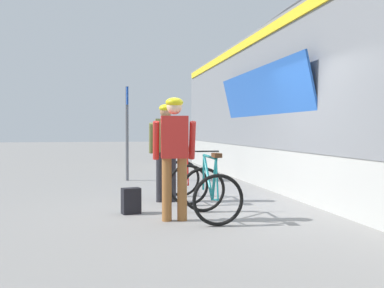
{
  "coord_description": "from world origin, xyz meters",
  "views": [
    {
      "loc": [
        -1.92,
        -6.84,
        1.31
      ],
      "look_at": [
        -0.38,
        0.68,
        1.05
      ],
      "focal_mm": 40.64,
      "sensor_mm": 36.0,
      "label": 1
    }
  ],
  "objects_px": {
    "water_bottle_near_the_bikes": "(198,191)",
    "water_bottle_by_the_backpack": "(128,206)",
    "cyclist_near_in_olive": "(166,144)",
    "bicycle_far_teal": "(210,191)",
    "bicycle_near_red": "(185,179)",
    "backpack_on_platform": "(131,201)",
    "cyclist_far_in_red": "(174,147)",
    "platform_sign_post": "(127,117)"
  },
  "relations": [
    {
      "from": "bicycle_near_red",
      "to": "backpack_on_platform",
      "type": "height_order",
      "value": "bicycle_near_red"
    },
    {
      "from": "platform_sign_post",
      "to": "bicycle_far_teal",
      "type": "bearing_deg",
      "value": -79.55
    },
    {
      "from": "bicycle_near_red",
      "to": "water_bottle_by_the_backpack",
      "type": "relative_size",
      "value": 5.33
    },
    {
      "from": "cyclist_far_in_red",
      "to": "cyclist_near_in_olive",
      "type": "bearing_deg",
      "value": 85.95
    },
    {
      "from": "bicycle_far_teal",
      "to": "water_bottle_near_the_bikes",
      "type": "height_order",
      "value": "bicycle_far_teal"
    },
    {
      "from": "backpack_on_platform",
      "to": "platform_sign_post",
      "type": "distance_m",
      "value": 4.66
    },
    {
      "from": "water_bottle_near_the_bikes",
      "to": "water_bottle_by_the_backpack",
      "type": "xyz_separation_m",
      "value": [
        -1.44,
        -1.46,
        0.01
      ]
    },
    {
      "from": "bicycle_near_red",
      "to": "bicycle_far_teal",
      "type": "xyz_separation_m",
      "value": [
        0.07,
        -1.64,
        0.0
      ]
    },
    {
      "from": "cyclist_far_in_red",
      "to": "water_bottle_near_the_bikes",
      "type": "bearing_deg",
      "value": 69.46
    },
    {
      "from": "backpack_on_platform",
      "to": "water_bottle_near_the_bikes",
      "type": "distance_m",
      "value": 2.09
    },
    {
      "from": "cyclist_near_in_olive",
      "to": "water_bottle_near_the_bikes",
      "type": "xyz_separation_m",
      "value": [
        0.71,
        0.55,
        -0.96
      ]
    },
    {
      "from": "bicycle_far_teal",
      "to": "backpack_on_platform",
      "type": "height_order",
      "value": "bicycle_far_teal"
    },
    {
      "from": "cyclist_far_in_red",
      "to": "water_bottle_near_the_bikes",
      "type": "height_order",
      "value": "cyclist_far_in_red"
    },
    {
      "from": "cyclist_far_in_red",
      "to": "water_bottle_by_the_backpack",
      "type": "relative_size",
      "value": 8.43
    },
    {
      "from": "cyclist_near_in_olive",
      "to": "water_bottle_near_the_bikes",
      "type": "height_order",
      "value": "cyclist_near_in_olive"
    },
    {
      "from": "bicycle_near_red",
      "to": "bicycle_far_teal",
      "type": "distance_m",
      "value": 1.64
    },
    {
      "from": "bicycle_near_red",
      "to": "bicycle_far_teal",
      "type": "bearing_deg",
      "value": -87.57
    },
    {
      "from": "cyclist_far_in_red",
      "to": "bicycle_near_red",
      "type": "distance_m",
      "value": 1.86
    },
    {
      "from": "backpack_on_platform",
      "to": "platform_sign_post",
      "type": "height_order",
      "value": "platform_sign_post"
    },
    {
      "from": "bicycle_near_red",
      "to": "water_bottle_near_the_bikes",
      "type": "distance_m",
      "value": 0.7
    },
    {
      "from": "bicycle_near_red",
      "to": "cyclist_near_in_olive",
      "type": "bearing_deg",
      "value": -175.04
    },
    {
      "from": "water_bottle_near_the_bikes",
      "to": "water_bottle_by_the_backpack",
      "type": "bearing_deg",
      "value": -134.69
    },
    {
      "from": "cyclist_far_in_red",
      "to": "water_bottle_by_the_backpack",
      "type": "bearing_deg",
      "value": 130.15
    },
    {
      "from": "cyclist_near_in_olive",
      "to": "cyclist_far_in_red",
      "type": "height_order",
      "value": "same"
    },
    {
      "from": "cyclist_near_in_olive",
      "to": "platform_sign_post",
      "type": "bearing_deg",
      "value": 98.45
    },
    {
      "from": "water_bottle_near_the_bikes",
      "to": "water_bottle_by_the_backpack",
      "type": "relative_size",
      "value": 0.91
    },
    {
      "from": "cyclist_far_in_red",
      "to": "water_bottle_near_the_bikes",
      "type": "relative_size",
      "value": 9.29
    },
    {
      "from": "cyclist_far_in_red",
      "to": "water_bottle_by_the_backpack",
      "type": "height_order",
      "value": "cyclist_far_in_red"
    },
    {
      "from": "cyclist_near_in_olive",
      "to": "water_bottle_near_the_bikes",
      "type": "relative_size",
      "value": 9.29
    },
    {
      "from": "bicycle_near_red",
      "to": "platform_sign_post",
      "type": "height_order",
      "value": "platform_sign_post"
    },
    {
      "from": "bicycle_near_red",
      "to": "water_bottle_near_the_bikes",
      "type": "xyz_separation_m",
      "value": [
        0.36,
        0.52,
        -0.31
      ]
    },
    {
      "from": "water_bottle_near_the_bikes",
      "to": "cyclist_far_in_red",
      "type": "bearing_deg",
      "value": -110.54
    },
    {
      "from": "cyclist_far_in_red",
      "to": "water_bottle_near_the_bikes",
      "type": "xyz_separation_m",
      "value": [
        0.82,
        2.2,
        -0.96
      ]
    },
    {
      "from": "water_bottle_near_the_bikes",
      "to": "backpack_on_platform",
      "type": "bearing_deg",
      "value": -132.11
    },
    {
      "from": "cyclist_near_in_olive",
      "to": "bicycle_far_teal",
      "type": "bearing_deg",
      "value": -75.37
    },
    {
      "from": "cyclist_near_in_olive",
      "to": "cyclist_far_in_red",
      "type": "bearing_deg",
      "value": -94.05
    },
    {
      "from": "platform_sign_post",
      "to": "water_bottle_by_the_backpack",
      "type": "bearing_deg",
      "value": -93.0
    },
    {
      "from": "bicycle_far_teal",
      "to": "bicycle_near_red",
      "type": "bearing_deg",
      "value": 92.43
    },
    {
      "from": "bicycle_near_red",
      "to": "backpack_on_platform",
      "type": "relative_size",
      "value": 2.79
    },
    {
      "from": "backpack_on_platform",
      "to": "bicycle_far_teal",
      "type": "bearing_deg",
      "value": -41.9
    },
    {
      "from": "water_bottle_near_the_bikes",
      "to": "bicycle_near_red",
      "type": "bearing_deg",
      "value": -124.55
    },
    {
      "from": "water_bottle_near_the_bikes",
      "to": "platform_sign_post",
      "type": "distance_m",
      "value": 3.49
    }
  ]
}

